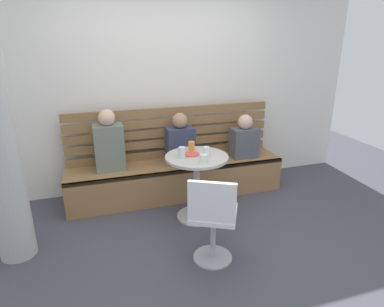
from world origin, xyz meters
The scene contains 14 objects.
ground centered at (0.00, 0.00, 0.00)m, with size 8.00×8.00×0.00m, color #42424C.
back_wall centered at (0.00, 1.64, 1.45)m, with size 5.20×0.10×2.90m, color silver.
booth_bench centered at (0.00, 1.20, 0.22)m, with size 2.70×0.52×0.44m.
booth_backrest centered at (0.00, 1.44, 0.78)m, with size 2.65×0.04×0.66m.
cafe_table centered at (0.06, 0.60, 0.52)m, with size 0.68×0.68×0.74m.
white_chair centered at (-0.05, -0.21, 0.46)m, with size 0.54×0.54×0.85m.
person_adult centered at (-0.80, 1.24, 0.77)m, with size 0.34×0.22×0.73m.
person_child_left centered at (0.06, 1.23, 0.72)m, with size 0.34×0.22×0.63m.
person_child_middle centered at (0.91, 1.17, 0.69)m, with size 0.34×0.22×0.57m.
cup_glass_short centered at (0.08, 0.40, 0.78)m, with size 0.08×0.08×0.08m, color silver.
cup_water_clear centered at (0.15, 0.55, 0.80)m, with size 0.07×0.07×0.11m, color white.
cup_tumbler_orange centered at (0.07, 0.80, 0.79)m, with size 0.07×0.07×0.10m, color orange.
cup_glass_tall centered at (-0.10, 0.59, 0.80)m, with size 0.07×0.07×0.12m, color silver.
plate_small centered at (0.02, 0.65, 0.75)m, with size 0.17×0.17×0.01m, color #DB4C42.
Camera 1 is at (-0.98, -2.57, 1.96)m, focal length 31.06 mm.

